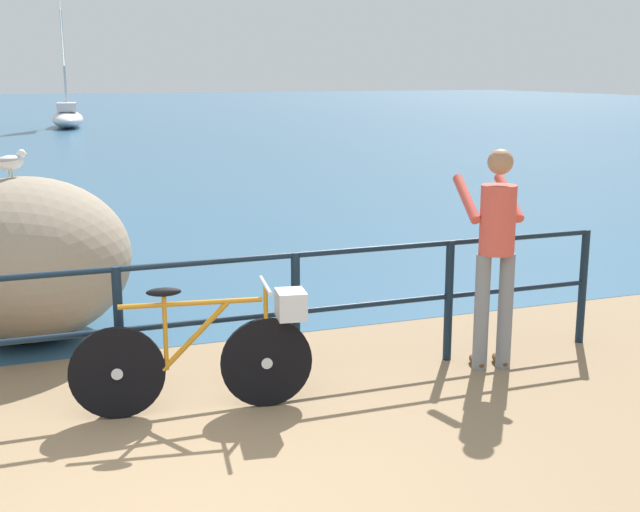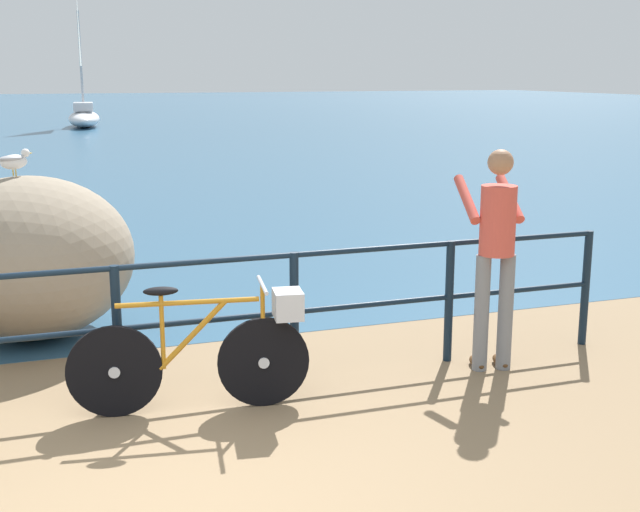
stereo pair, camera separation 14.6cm
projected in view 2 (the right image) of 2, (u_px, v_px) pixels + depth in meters
ground_plane at (50, 161)px, 23.05m from camera, size 120.00×120.00×0.10m
sea_surface at (36, 113)px, 48.64m from camera, size 120.00×90.00×0.01m
promenade_railing at (117, 318)px, 5.98m from camera, size 8.09×0.07×1.02m
bicycle at (211, 347)px, 5.86m from camera, size 1.69×0.48×0.92m
person_at_railing at (496, 249)px, 6.58m from camera, size 0.53×0.67×1.78m
breakwater_boulder_main at (29, 257)px, 7.48m from camera, size 1.85×1.89×1.46m
seagull at (14, 160)px, 7.31m from camera, size 0.32×0.24×0.23m
sailboat at (84, 111)px, 36.06m from camera, size 1.64×4.49×6.16m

